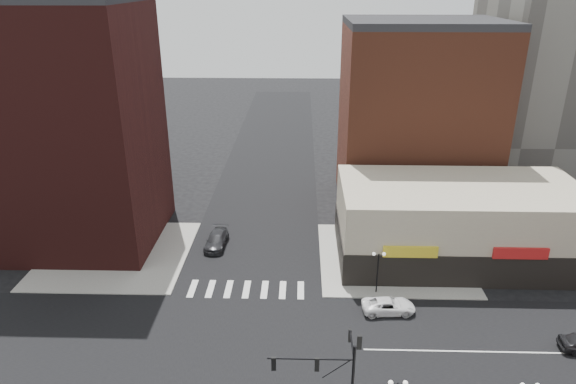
{
  "coord_description": "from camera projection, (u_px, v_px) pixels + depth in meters",
  "views": [
    {
      "loc": [
        4.95,
        -32.66,
        26.94
      ],
      "look_at": [
        3.87,
        5.74,
        11.0
      ],
      "focal_mm": 32.0,
      "sensor_mm": 36.0,
      "label": 1
    }
  ],
  "objects": [
    {
      "name": "ground",
      "position": [
        237.0,
        347.0,
        40.61
      ],
      "size": [
        240.0,
        240.0,
        0.0
      ],
      "primitive_type": "plane",
      "color": "black",
      "rests_on": "ground"
    },
    {
      "name": "road_ew",
      "position": [
        237.0,
        347.0,
        40.61
      ],
      "size": [
        200.0,
        14.0,
        0.02
      ],
      "primitive_type": "cube",
      "color": "black",
      "rests_on": "ground"
    },
    {
      "name": "road_ns",
      "position": [
        237.0,
        347.0,
        40.61
      ],
      "size": [
        14.0,
        200.0,
        0.02
      ],
      "primitive_type": "cube",
      "color": "black",
      "rests_on": "ground"
    },
    {
      "name": "sidewalk_nw",
      "position": [
        117.0,
        254.0,
        54.35
      ],
      "size": [
        15.0,
        15.0,
        0.12
      ],
      "primitive_type": "cube",
      "color": "gray",
      "rests_on": "ground"
    },
    {
      "name": "sidewalk_ne",
      "position": [
        392.0,
        258.0,
        53.6
      ],
      "size": [
        15.0,
        15.0,
        0.12
      ],
      "primitive_type": "cube",
      "color": "gray",
      "rests_on": "ground"
    },
    {
      "name": "building_nw",
      "position": [
        72.0,
        129.0,
        53.39
      ],
      "size": [
        16.0,
        15.0,
        25.0
      ],
      "primitive_type": "cube",
      "color": "#391412",
      "rests_on": "ground"
    },
    {
      "name": "building_nw_low",
      "position": [
        33.0,
        144.0,
        70.53
      ],
      "size": [
        20.0,
        18.0,
        12.0
      ],
      "primitive_type": "cube",
      "color": "#391412",
      "rests_on": "ground"
    },
    {
      "name": "building_ne_midrise",
      "position": [
        416.0,
        119.0,
        63.14
      ],
      "size": [
        18.0,
        15.0,
        22.0
      ],
      "primitive_type": "cube",
      "color": "brown",
      "rests_on": "ground"
    },
    {
      "name": "building_ne_row",
      "position": [
        457.0,
        228.0,
        52.65
      ],
      "size": [
        24.2,
        12.2,
        8.0
      ],
      "color": "#B3AA8E",
      "rests_on": "ground"
    },
    {
      "name": "traffic_signal",
      "position": [
        337.0,
        369.0,
        31.29
      ],
      "size": [
        5.59,
        3.09,
        7.77
      ],
      "color": "black",
      "rests_on": "ground"
    },
    {
      "name": "street_lamp_ne",
      "position": [
        378.0,
        262.0,
        46.43
      ],
      "size": [
        1.22,
        0.32,
        4.16
      ],
      "color": "black",
      "rests_on": "sidewalk_ne"
    },
    {
      "name": "white_suv",
      "position": [
        389.0,
        306.0,
        44.7
      ],
      "size": [
        4.74,
        2.43,
        1.28
      ],
      "primitive_type": "imported",
      "rotation": [
        0.0,
        0.0,
        1.64
      ],
      "color": "white",
      "rests_on": "ground"
    },
    {
      "name": "dark_sedan_north",
      "position": [
        216.0,
        240.0,
        55.77
      ],
      "size": [
        2.32,
        5.17,
        1.47
      ],
      "primitive_type": "imported",
      "rotation": [
        0.0,
        0.0,
        -0.05
      ],
      "color": "black",
      "rests_on": "ground"
    }
  ]
}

